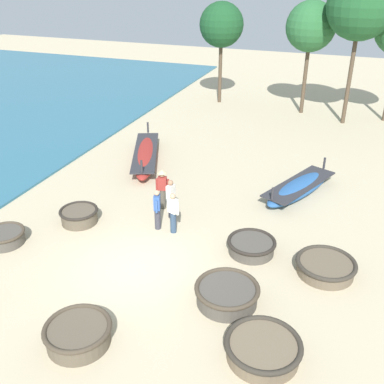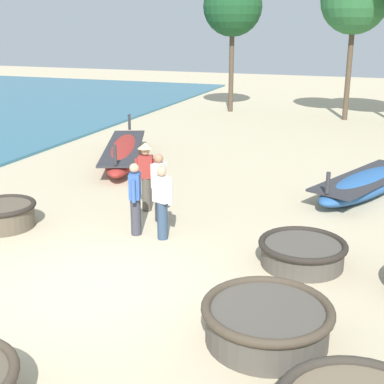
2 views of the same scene
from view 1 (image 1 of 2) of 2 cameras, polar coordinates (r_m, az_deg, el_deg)
name	(u,v)px [view 1 (image 1 of 2)]	position (r m, az deg, el deg)	size (l,w,h in m)	color
ground_plane	(136,268)	(14.68, -7.16, -9.58)	(80.00, 80.00, 0.00)	#BCAD8C
coracle_center	(227,293)	(13.16, 4.46, -12.73)	(1.88, 1.88, 0.58)	#4C473F
coracle_tilted	(79,215)	(17.31, -14.14, -2.88)	(1.44, 1.44, 0.55)	brown
coracle_front_right	(78,334)	(12.33, -14.26, -17.03)	(1.76, 1.76, 0.57)	brown
coracle_far_left	(251,246)	(15.28, 7.56, -6.77)	(1.65, 1.65, 0.48)	#4C473F
coracle_upturned	(263,349)	(11.81, 9.01, -19.05)	(1.94, 1.94, 0.51)	brown
coracle_nearest	(5,237)	(16.91, -22.70, -5.24)	(1.41, 1.41, 0.48)	#4C473F
coracle_front_left	(326,266)	(14.81, 16.62, -9.04)	(1.89, 1.89, 0.48)	brown
long_boat_blue_hull	(299,187)	(19.34, 13.44, 0.57)	(2.73, 4.48, 1.03)	#285693
long_boat_green_hull	(146,155)	(22.06, -5.92, 4.69)	(3.08, 5.53, 1.14)	maroon
fisherman_hauling	(162,186)	(17.47, -3.77, 0.71)	(0.51, 0.36, 1.67)	#4C473D
fisherman_by_coracle	(171,198)	(16.88, -2.70, -0.73)	(0.27, 0.53, 1.57)	#383842
fisherman_with_hat	(173,212)	(15.94, -2.42, -2.54)	(0.51, 0.32, 1.57)	#2D425B
fisherman_standing_left	(157,209)	(16.18, -4.44, -2.11)	(0.31, 0.51, 1.57)	#383842
tree_left_mid	(221,25)	(30.99, 3.76, 20.39)	(2.86, 2.86, 6.52)	#4C3D2D
tree_center	(361,6)	(27.81, 20.69, 21.25)	(3.72, 3.72, 8.48)	#4C3D2D
tree_rightmost	(311,27)	(29.33, 14.85, 19.62)	(2.98, 2.98, 6.78)	#4C3D2D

